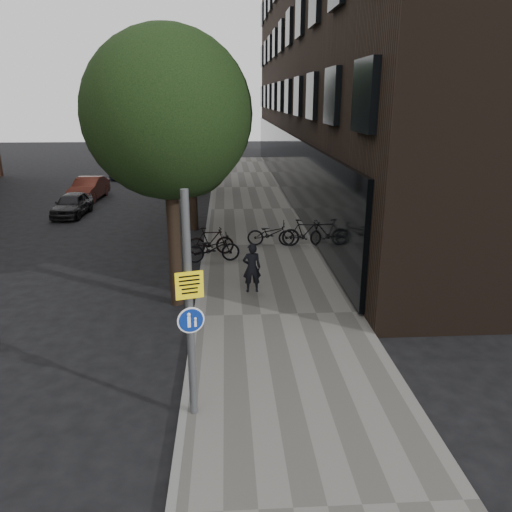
{
  "coord_description": "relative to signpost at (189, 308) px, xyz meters",
  "views": [
    {
      "loc": [
        -1.12,
        -8.98,
        5.73
      ],
      "look_at": [
        -0.43,
        2.64,
        2.0
      ],
      "focal_mm": 35.0,
      "sensor_mm": 36.0,
      "label": 1
    }
  ],
  "objects": [
    {
      "name": "street_tree_far",
      "position": [
        -0.73,
        23.1,
        2.88
      ],
      "size": [
        5.0,
        5.0,
        7.8
      ],
      "color": "black",
      "rests_on": "ground"
    },
    {
      "name": "building_right_dark_brick",
      "position": [
        10.3,
        22.96,
        6.76
      ],
      "size": [
        12.0,
        40.0,
        18.0
      ],
      "primitive_type": "cube",
      "color": "black",
      "rests_on": "ground"
    },
    {
      "name": "parked_car_near",
      "position": [
        -7.08,
        17.11,
        -1.65
      ],
      "size": [
        1.51,
        3.47,
        1.16
      ],
      "primitive_type": "imported",
      "rotation": [
        0.0,
        0.0,
        -0.04
      ],
      "color": "black",
      "rests_on": "ground"
    },
    {
      "name": "parked_bike_curb_far",
      "position": [
        0.06,
        9.8,
        -1.6
      ],
      "size": [
        1.75,
        0.57,
        1.04
      ],
      "primitive_type": "imported",
      "rotation": [
        0.0,
        0.0,
        1.62
      ],
      "color": "black",
      "rests_on": "sidewalk"
    },
    {
      "name": "parked_car_far",
      "position": [
        -6.75,
        29.64,
        -1.65
      ],
      "size": [
        1.92,
        4.11,
        1.16
      ],
      "primitive_type": "imported",
      "rotation": [
        0.0,
        0.0,
        -0.07
      ],
      "color": "black",
      "rests_on": "ground"
    },
    {
      "name": "parked_bike_facade_far",
      "position": [
        3.71,
        10.64,
        -1.58
      ],
      "size": [
        1.84,
        0.69,
        1.08
      ],
      "primitive_type": "imported",
      "rotation": [
        0.0,
        0.0,
        1.46
      ],
      "color": "black",
      "rests_on": "sidewalk"
    },
    {
      "name": "parked_bike_facade_near",
      "position": [
        2.4,
        10.81,
        -1.63
      ],
      "size": [
        1.9,
        0.78,
        0.98
      ],
      "primitive_type": "imported",
      "rotation": [
        0.0,
        0.0,
        1.5
      ],
      "color": "black",
      "rests_on": "sidewalk"
    },
    {
      "name": "sidewalk",
      "position": [
        2.05,
        10.96,
        -2.18
      ],
      "size": [
        4.5,
        60.0,
        0.12
      ],
      "primitive_type": "cube",
      "color": "slate",
      "rests_on": "ground"
    },
    {
      "name": "signpost",
      "position": [
        0.0,
        0.0,
        0.0
      ],
      "size": [
        0.47,
        0.16,
        4.19
      ],
      "rotation": [
        0.0,
        0.0,
        0.27
      ],
      "color": "#595B5E",
      "rests_on": "sidewalk"
    },
    {
      "name": "street_tree_mid",
      "position": [
        -0.73,
        14.1,
        2.88
      ],
      "size": [
        5.0,
        5.0,
        7.8
      ],
      "color": "black",
      "rests_on": "ground"
    },
    {
      "name": "ground",
      "position": [
        1.8,
        0.96,
        -2.24
      ],
      "size": [
        120.0,
        120.0,
        0.0
      ],
      "primitive_type": "plane",
      "color": "black",
      "rests_on": "ground"
    },
    {
      "name": "pedestrian",
      "position": [
        1.39,
        5.98,
        -1.36
      ],
      "size": [
        0.58,
        0.4,
        1.51
      ],
      "primitive_type": "imported",
      "rotation": [
        0.0,
        0.0,
        3.22
      ],
      "color": "black",
      "rests_on": "sidewalk"
    },
    {
      "name": "parked_car_mid",
      "position": [
        -7.31,
        21.28,
        -1.59
      ],
      "size": [
        1.65,
        4.0,
        1.29
      ],
      "primitive_type": "imported",
      "rotation": [
        0.0,
        0.0,
        -0.07
      ],
      "color": "#522017",
      "rests_on": "ground"
    },
    {
      "name": "curb_edge",
      "position": [
        -0.2,
        10.96,
        -2.17
      ],
      "size": [
        0.15,
        60.0,
        0.13
      ],
      "primitive_type": "cube",
      "color": "slate",
      "rests_on": "ground"
    },
    {
      "name": "street_tree_near",
      "position": [
        -0.73,
        5.6,
        2.87
      ],
      "size": [
        4.4,
        4.4,
        7.5
      ],
      "color": "black",
      "rests_on": "ground"
    },
    {
      "name": "parked_bike_curb_near",
      "position": [
        0.16,
        8.91,
        -1.61
      ],
      "size": [
        2.0,
        0.95,
        1.01
      ],
      "primitive_type": "imported",
      "rotation": [
        0.0,
        0.0,
        1.72
      ],
      "color": "black",
      "rests_on": "sidewalk"
    }
  ]
}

